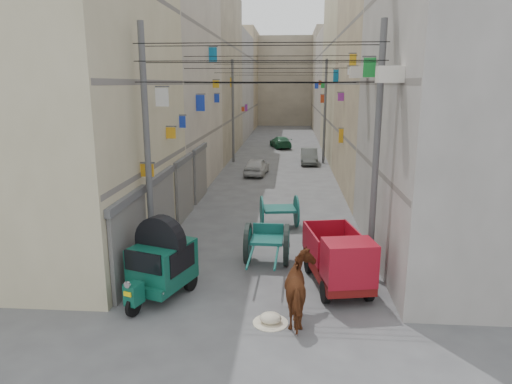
# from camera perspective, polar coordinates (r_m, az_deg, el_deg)

# --- Properties ---
(building_row_left) EXTENTS (8.00, 62.00, 14.00)m
(building_row_left) POSITION_cam_1_polar(r_m,az_deg,el_deg) (43.23, -7.86, 13.66)
(building_row_left) COLOR #C4B894
(building_row_left) RESTS_ON ground
(building_row_right) EXTENTS (8.00, 62.00, 14.00)m
(building_row_right) POSITION_cam_1_polar(r_m,az_deg,el_deg) (42.87, 14.16, 13.39)
(building_row_right) COLOR #A49E9A
(building_row_right) RESTS_ON ground
(end_cap_building) EXTENTS (22.00, 10.00, 13.00)m
(end_cap_building) POSITION_cam_1_polar(r_m,az_deg,el_deg) (74.17, 3.68, 13.61)
(end_cap_building) COLOR #B0A28A
(end_cap_building) RESTS_ON ground
(shutters_left) EXTENTS (0.18, 14.40, 2.88)m
(shutters_left) POSITION_cam_1_polar(r_m,az_deg,el_deg) (19.72, -10.11, -0.50)
(shutters_left) COLOR #525358
(shutters_left) RESTS_ON ground
(signboards) EXTENTS (8.22, 40.52, 5.67)m
(signboards) POSITION_cam_1_polar(r_m,az_deg,el_deg) (29.96, 2.48, 8.15)
(signboards) COLOR #1A9236
(signboards) RESTS_ON ground
(ac_units) EXTENTS (0.70, 6.55, 3.35)m
(ac_units) POSITION_cam_1_polar(r_m,az_deg,el_deg) (16.11, 14.64, 17.53)
(ac_units) COLOR beige
(ac_units) RESTS_ON ground
(utility_poles) EXTENTS (7.40, 22.20, 8.00)m
(utility_poles) POSITION_cam_1_polar(r_m,az_deg,el_deg) (25.27, 2.16, 8.48)
(utility_poles) COLOR #515153
(utility_poles) RESTS_ON ground
(overhead_cables) EXTENTS (7.40, 22.52, 1.12)m
(overhead_cables) POSITION_cam_1_polar(r_m,az_deg,el_deg) (22.59, 1.96, 14.93)
(overhead_cables) COLOR black
(overhead_cables) RESTS_ON ground
(auto_rickshaw) EXTENTS (2.07, 2.76, 1.87)m
(auto_rickshaw) POSITION_cam_1_polar(r_m,az_deg,el_deg) (13.78, -11.76, -8.41)
(auto_rickshaw) COLOR black
(auto_rickshaw) RESTS_ON ground
(tonga_cart) EXTENTS (1.58, 3.24, 1.45)m
(tonga_cart) POSITION_cam_1_polar(r_m,az_deg,el_deg) (15.91, 1.39, -6.45)
(tonga_cart) COLOR black
(tonga_cart) RESTS_ON ground
(mini_truck) EXTENTS (2.04, 3.49, 1.84)m
(mini_truck) POSITION_cam_1_polar(r_m,az_deg,el_deg) (14.10, 10.53, -8.79)
(mini_truck) COLOR black
(mini_truck) RESTS_ON ground
(second_cart) EXTENTS (1.79, 1.63, 1.41)m
(second_cart) POSITION_cam_1_polar(r_m,az_deg,el_deg) (19.95, 2.91, -2.34)
(second_cart) COLOR #125049
(second_cart) RESTS_ON ground
(feed_sack) EXTENTS (0.58, 0.47, 0.29)m
(feed_sack) POSITION_cam_1_polar(r_m,az_deg,el_deg) (12.45, 1.83, -15.46)
(feed_sack) COLOR beige
(feed_sack) RESTS_ON ground
(horse) EXTENTS (1.06, 2.10, 1.72)m
(horse) POSITION_cam_1_polar(r_m,az_deg,el_deg) (12.36, 5.80, -12.03)
(horse) COLOR brown
(horse) RESTS_ON ground
(distant_car_white) EXTENTS (1.72, 3.59, 1.19)m
(distant_car_white) POSITION_cam_1_polar(r_m,az_deg,el_deg) (31.58, 0.07, 3.24)
(distant_car_white) COLOR silver
(distant_car_white) RESTS_ON ground
(distant_car_grey) EXTENTS (1.26, 3.61, 1.19)m
(distant_car_grey) POSITION_cam_1_polar(r_m,az_deg,el_deg) (36.26, 6.64, 4.47)
(distant_car_grey) COLOR #4D514F
(distant_car_grey) RESTS_ON ground
(distant_car_green) EXTENTS (2.47, 4.12, 1.12)m
(distant_car_green) POSITION_cam_1_polar(r_m,az_deg,el_deg) (45.21, 3.09, 6.25)
(distant_car_green) COLOR #1C5435
(distant_car_green) RESTS_ON ground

